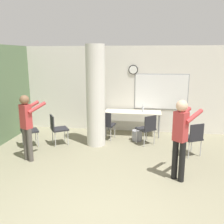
% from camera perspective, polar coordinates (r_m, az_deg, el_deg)
% --- Properties ---
extents(wall_back, '(8.00, 0.15, 2.80)m').
position_cam_1_polar(wall_back, '(8.29, 3.88, 5.17)').
color(wall_back, silver).
rests_on(wall_back, ground_plane).
extents(support_pillar, '(0.52, 0.52, 2.80)m').
position_cam_1_polar(support_pillar, '(6.90, -3.77, 3.61)').
color(support_pillar, silver).
rests_on(support_pillar, ground_plane).
extents(folding_table, '(1.78, 0.62, 0.76)m').
position_cam_1_polar(folding_table, '(7.93, 4.77, -0.27)').
color(folding_table, beige).
rests_on(folding_table, ground_plane).
extents(bottle_on_table, '(0.06, 0.06, 0.27)m').
position_cam_1_polar(bottle_on_table, '(7.83, 7.06, 0.67)').
color(bottle_on_table, silver).
rests_on(bottle_on_table, folding_table).
extents(waste_bin, '(0.31, 0.31, 0.31)m').
position_cam_1_polar(waste_bin, '(7.55, 5.75, -5.33)').
color(waste_bin, gray).
rests_on(waste_bin, ground_plane).
extents(chair_table_right, '(0.62, 0.62, 0.87)m').
position_cam_1_polar(chair_table_right, '(7.14, 8.05, -3.51)').
color(chair_table_right, '#232328').
rests_on(chair_table_right, ground_plane).
extents(chair_table_left, '(0.52, 0.52, 0.87)m').
position_cam_1_polar(chair_table_left, '(7.49, -1.31, -2.60)').
color(chair_table_left, '#232328').
rests_on(chair_table_left, ground_plane).
extents(chair_near_pillar, '(0.61, 0.61, 0.87)m').
position_cam_1_polar(chair_near_pillar, '(7.25, -12.43, -3.44)').
color(chair_near_pillar, '#232328').
rests_on(chair_near_pillar, ground_plane).
extents(chair_by_left_wall, '(0.61, 0.61, 0.87)m').
position_cam_1_polar(chair_by_left_wall, '(7.31, -18.91, -3.71)').
color(chair_by_left_wall, '#232328').
rests_on(chair_by_left_wall, ground_plane).
extents(chair_mid_room, '(0.60, 0.60, 0.87)m').
position_cam_1_polar(chair_mid_room, '(6.60, 18.00, -5.40)').
color(chair_mid_room, '#232328').
rests_on(chair_mid_room, ground_plane).
extents(person_playing_side, '(0.62, 0.66, 1.67)m').
position_cam_1_polar(person_playing_side, '(5.15, 15.47, -4.86)').
color(person_playing_side, black).
rests_on(person_playing_side, ground_plane).
extents(person_watching_back, '(0.54, 0.65, 1.61)m').
position_cam_1_polar(person_watching_back, '(6.25, -18.83, -2.31)').
color(person_watching_back, '#514C47').
rests_on(person_watching_back, ground_plane).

